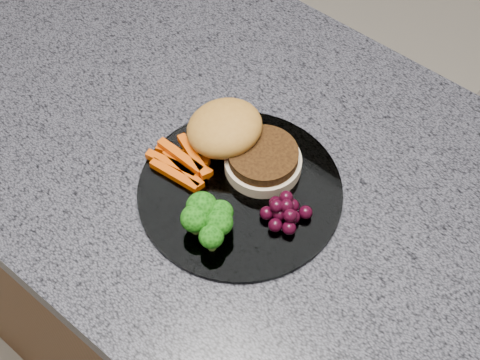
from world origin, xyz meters
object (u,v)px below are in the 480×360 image
at_px(burger, 238,141).
at_px(grape_bunch, 285,212).
at_px(island_cabinet, 235,303).
at_px(plate, 240,190).

relative_size(burger, grape_bunch, 3.07).
xyz_separation_m(burger, grape_bunch, (0.11, -0.04, -0.01)).
xyz_separation_m(island_cabinet, burger, (0.01, 0.00, 0.50)).
xyz_separation_m(plate, burger, (-0.04, 0.04, 0.03)).
bearing_deg(plate, island_cabinet, 138.98).
height_order(plate, burger, burger).
distance_m(burger, grape_bunch, 0.12).
bearing_deg(island_cabinet, plate, -41.02).
bearing_deg(burger, island_cabinet, 177.75).
height_order(island_cabinet, plate, plate).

